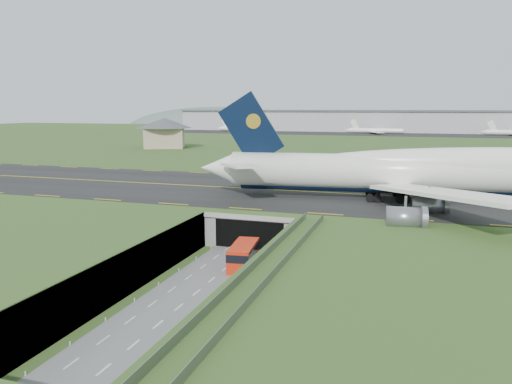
% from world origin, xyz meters
% --- Properties ---
extents(ground, '(900.00, 900.00, 0.00)m').
position_xyz_m(ground, '(0.00, 0.00, 0.00)').
color(ground, '#2D4F1F').
rests_on(ground, ground).
extents(airfield_deck, '(800.00, 800.00, 6.00)m').
position_xyz_m(airfield_deck, '(0.00, 0.00, 3.00)').
color(airfield_deck, gray).
rests_on(airfield_deck, ground).
extents(trench_road, '(12.00, 75.00, 0.20)m').
position_xyz_m(trench_road, '(0.00, -7.50, 0.10)').
color(trench_road, slate).
rests_on(trench_road, ground).
extents(taxiway, '(800.00, 44.00, 0.18)m').
position_xyz_m(taxiway, '(0.00, 33.00, 6.09)').
color(taxiway, black).
rests_on(taxiway, airfield_deck).
extents(tunnel_portal, '(17.00, 22.30, 6.00)m').
position_xyz_m(tunnel_portal, '(0.00, 16.71, 3.33)').
color(tunnel_portal, gray).
rests_on(tunnel_portal, ground).
extents(guideway, '(3.00, 53.00, 7.05)m').
position_xyz_m(guideway, '(11.00, -19.11, 5.32)').
color(guideway, '#A8A8A3').
rests_on(guideway, ground).
extents(jumbo_jet, '(102.56, 64.13, 21.37)m').
position_xyz_m(jumbo_jet, '(33.67, 30.49, 11.77)').
color(jumbo_jet, white).
rests_on(jumbo_jet, ground).
extents(shuttle_tram, '(4.38, 9.09, 3.53)m').
position_xyz_m(shuttle_tram, '(2.25, -1.17, 1.93)').
color(shuttle_tram, red).
rests_on(shuttle_tram, ground).
extents(service_building, '(31.28, 31.28, 13.03)m').
position_xyz_m(service_building, '(-79.30, 127.20, 13.72)').
color(service_building, tan).
rests_on(service_building, ground).
extents(cargo_terminal, '(320.00, 67.00, 15.60)m').
position_xyz_m(cargo_terminal, '(-0.04, 299.41, 13.96)').
color(cargo_terminal, '#B2B2B2').
rests_on(cargo_terminal, ground).
extents(distant_hills, '(700.00, 91.00, 60.00)m').
position_xyz_m(distant_hills, '(64.38, 430.00, -4.00)').
color(distant_hills, slate).
rests_on(distant_hills, ground).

